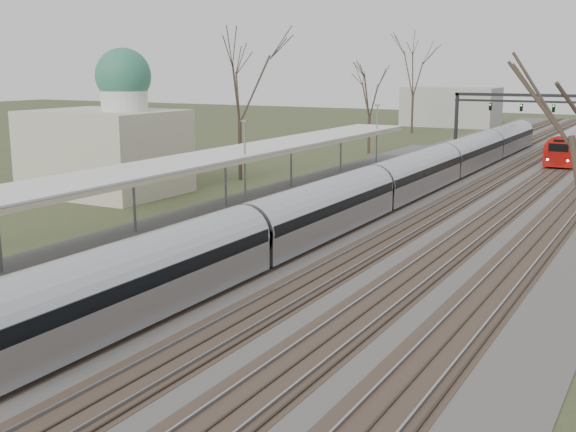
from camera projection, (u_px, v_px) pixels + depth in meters
name	position (u px, v px, depth m)	size (l,w,h in m)	color
track_bed	(476.00, 184.00, 56.10)	(24.00, 160.00, 0.22)	#474442
platform	(257.00, 204.00, 45.40)	(3.50, 69.00, 1.00)	#9E9B93
canopy	(215.00, 158.00, 40.84)	(4.10, 50.00, 3.11)	slate
dome_building	(108.00, 143.00, 51.17)	(10.00, 8.00, 10.30)	beige
signal_gantry	(548.00, 104.00, 80.84)	(21.00, 0.59, 6.08)	black
tree_west_far	(239.00, 80.00, 56.65)	(5.50, 5.50, 11.33)	#2D231C
train_near	(413.00, 175.00, 51.19)	(2.62, 75.21, 3.05)	#AEB1B8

